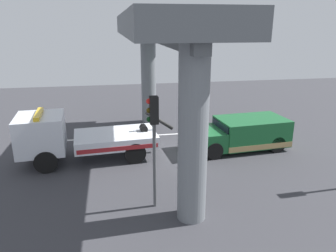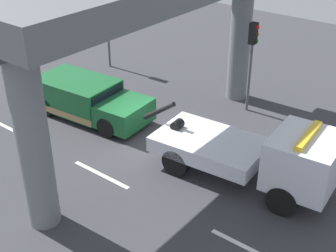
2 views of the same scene
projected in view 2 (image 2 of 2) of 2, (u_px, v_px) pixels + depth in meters
ground_plane at (153, 143)px, 18.46m from camera, size 60.00×40.00×0.10m
lane_stripe_west at (1, 124)px, 19.71m from camera, size 2.60×0.16×0.01m
lane_stripe_mid at (101, 175)px, 16.47m from camera, size 2.60×0.16×0.01m
lane_stripe_east at (251, 250)px, 13.22m from camera, size 2.60×0.16×0.01m
tow_truck_white at (262, 155)px, 15.38m from camera, size 7.33×2.85×2.46m
towed_van_green at (87, 99)px, 20.03m from camera, size 5.35×2.58×1.58m
overpass_structure at (160, 3)px, 15.52m from camera, size 3.60×13.29×6.65m
traffic_light_near at (107, 13)px, 24.06m from camera, size 0.39×0.32×4.00m
traffic_light_far at (252, 48)px, 19.48m from camera, size 0.39×0.32×3.97m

